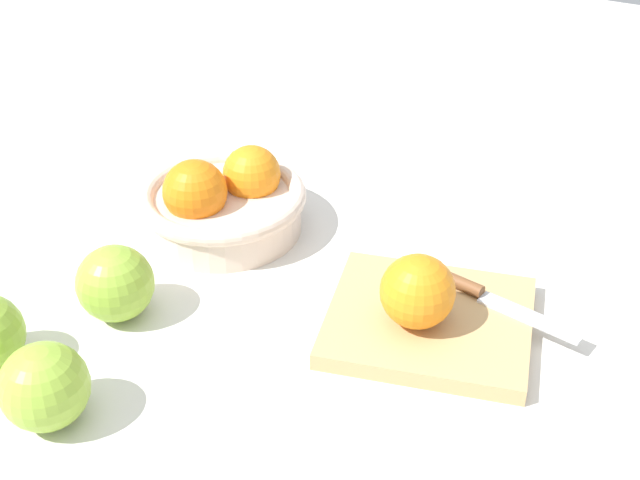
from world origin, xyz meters
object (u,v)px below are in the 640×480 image
(bowl, at_px, (222,201))
(knife, at_px, (491,298))
(cutting_board, at_px, (429,322))
(apple_front_left_2, at_px, (44,387))
(orange_on_board, at_px, (418,291))
(apple_front_left, at_px, (115,283))

(bowl, xyz_separation_m, knife, (0.33, -0.02, -0.02))
(bowl, xyz_separation_m, cutting_board, (0.29, -0.06, -0.03))
(cutting_board, bearing_deg, apple_front_left_2, -133.31)
(orange_on_board, height_order, apple_front_left_2, orange_on_board)
(cutting_board, relative_size, apple_front_left, 2.54)
(apple_front_left, bearing_deg, bowl, 87.14)
(cutting_board, xyz_separation_m, apple_front_left, (-0.29, -0.12, 0.03))
(cutting_board, bearing_deg, bowl, 167.20)
(knife, height_order, apple_front_left_2, apple_front_left_2)
(apple_front_left, bearing_deg, apple_front_left_2, -75.25)
(apple_front_left, height_order, apple_front_left_2, same)
(knife, height_order, apple_front_left, apple_front_left)
(orange_on_board, distance_m, apple_front_left_2, 0.36)
(knife, bearing_deg, orange_on_board, -131.68)
(apple_front_left, xyz_separation_m, apple_front_left_2, (0.04, -0.15, 0.00))
(bowl, height_order, knife, bowl)
(bowl, distance_m, cutting_board, 0.29)
(bowl, distance_m, orange_on_board, 0.29)
(bowl, bearing_deg, orange_on_board, -16.34)
(apple_front_left_2, bearing_deg, orange_on_board, 45.94)
(knife, relative_size, apple_front_left_2, 1.95)
(bowl, relative_size, knife, 1.28)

